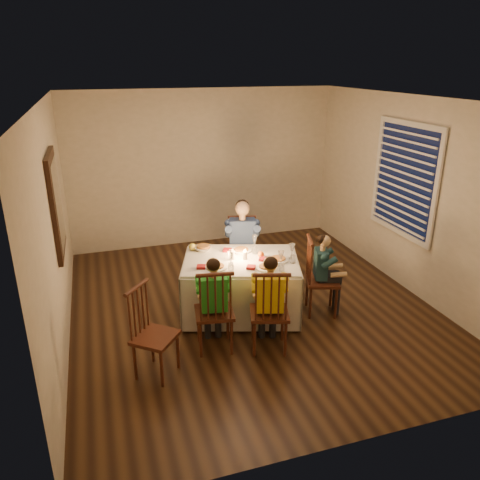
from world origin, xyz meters
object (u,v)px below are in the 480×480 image
object	(u,v)px
chair_near_right	(268,348)
chair_end	(320,312)
chair_near_left	(215,347)
adult	(242,286)
chair_extra	(158,373)
child_green	(215,347)
chair_adult	(242,286)
child_teal	(320,312)
child_yellow	(268,348)
serving_bowl	(203,248)
dining_table	(241,275)

from	to	relation	value
chair_near_right	chair_end	bearing A→B (deg)	-132.40
chair_near_left	adult	xyz separation A→B (m)	(0.76, 1.35, 0.00)
chair_near_left	chair_extra	size ratio (longest dim) A/B	1.03
chair_near_left	chair_end	world-z (taller)	same
chair_near_right	child_green	distance (m)	0.60
chair_adult	child_teal	distance (m)	1.23
adult	child_yellow	size ratio (longest dim) A/B	1.13
chair_near_right	chair_near_left	bearing A→B (deg)	-1.96
chair_near_left	child_teal	bearing A→B (deg)	-157.48
chair_near_right	serving_bowl	distance (m)	1.54
chair_adult	chair_extra	xyz separation A→B (m)	(-1.43, -1.63, 0.00)
adult	chair_extra	bearing A→B (deg)	-115.74
adult	serving_bowl	xyz separation A→B (m)	(-0.61, -0.28, 0.76)
chair_near_right	child_yellow	bearing A→B (deg)	-163.50
chair_near_left	chair_end	xyz separation A→B (m)	(1.48, 0.36, 0.00)
adult	child_green	distance (m)	1.55
chair_end	adult	bearing A→B (deg)	54.40
child_green	child_teal	world-z (taller)	child_green
child_yellow	child_green	bearing A→B (deg)	-1.96
chair_near_right	serving_bowl	world-z (taller)	serving_bowl
adult	child_green	xyz separation A→B (m)	(-0.76, -1.35, 0.00)
chair_adult	serving_bowl	world-z (taller)	serving_bowl
adult	child_teal	world-z (taller)	adult
chair_extra	chair_adult	bearing A→B (deg)	-2.14
chair_near_left	chair_end	bearing A→B (deg)	-157.48
child_yellow	child_teal	size ratio (longest dim) A/B	1.06
dining_table	child_teal	distance (m)	1.14
chair_adult	child_teal	world-z (taller)	child_teal
chair_near_right	adult	xyz separation A→B (m)	(0.19, 1.54, 0.00)
chair_end	child_teal	world-z (taller)	child_teal
adult	dining_table	bearing A→B (deg)	-93.60
serving_bowl	dining_table	bearing A→B (deg)	-48.28
child_teal	child_yellow	bearing A→B (deg)	139.22
chair_extra	child_teal	distance (m)	2.25
chair_end	adult	xyz separation A→B (m)	(-0.73, 0.99, 0.00)
serving_bowl	chair_near_right	bearing A→B (deg)	-71.56
chair_near_left	child_green	world-z (taller)	child_green
chair_adult	chair_near_left	xyz separation A→B (m)	(-0.76, -1.35, 0.00)
chair_end	chair_extra	bearing A→B (deg)	124.57
chair_near_right	dining_table	bearing A→B (deg)	-69.98
chair_near_right	adult	world-z (taller)	adult
chair_near_left	chair_extra	world-z (taller)	chair_near_left
chair_adult	chair_end	distance (m)	1.23
chair_end	child_yellow	xyz separation A→B (m)	(-0.92, -0.55, 0.00)
serving_bowl	adult	bearing A→B (deg)	24.32
chair_near_right	chair_extra	size ratio (longest dim) A/B	1.03
dining_table	chair_end	bearing A→B (deg)	0.13
chair_extra	serving_bowl	size ratio (longest dim) A/B	4.58
child_teal	serving_bowl	distance (m)	1.70
child_teal	chair_near_right	bearing A→B (deg)	139.22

